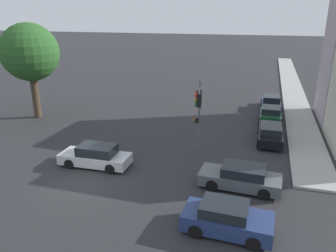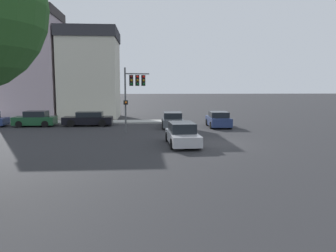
{
  "view_description": "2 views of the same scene",
  "coord_description": "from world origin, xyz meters",
  "px_view_note": "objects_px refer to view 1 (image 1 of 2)",
  "views": [
    {
      "loc": [
        9.92,
        -15.29,
        9.64
      ],
      "look_at": [
        3.64,
        5.44,
        2.18
      ],
      "focal_mm": 35.0,
      "sensor_mm": 36.0,
      "label": 1
    },
    {
      "loc": [
        -21.71,
        4.79,
        3.84
      ],
      "look_at": [
        0.9,
        3.16,
        1.1
      ],
      "focal_mm": 35.0,
      "sensor_mm": 36.0,
      "label": 2
    }
  ],
  "objects_px": {
    "street_tree": "(30,53)",
    "crossing_car_2": "(96,156)",
    "crossing_car_1": "(227,219)",
    "parked_car_0": "(270,133)",
    "parked_car_2": "(271,103)",
    "crossing_car_0": "(241,177)",
    "parked_car_1": "(270,115)",
    "traffic_signal": "(199,104)"
  },
  "relations": [
    {
      "from": "crossing_car_1",
      "to": "parked_car_2",
      "type": "height_order",
      "value": "crossing_car_1"
    },
    {
      "from": "street_tree",
      "to": "crossing_car_2",
      "type": "height_order",
      "value": "street_tree"
    },
    {
      "from": "crossing_car_0",
      "to": "crossing_car_1",
      "type": "xyz_separation_m",
      "value": [
        -0.26,
        -4.33,
        0.03
      ]
    },
    {
      "from": "parked_car_2",
      "to": "street_tree",
      "type": "bearing_deg",
      "value": 112.27
    },
    {
      "from": "street_tree",
      "to": "parked_car_2",
      "type": "xyz_separation_m",
      "value": [
        21.83,
        9.73,
        -5.54
      ]
    },
    {
      "from": "street_tree",
      "to": "parked_car_2",
      "type": "height_order",
      "value": "street_tree"
    },
    {
      "from": "traffic_signal",
      "to": "parked_car_0",
      "type": "height_order",
      "value": "traffic_signal"
    },
    {
      "from": "crossing_car_2",
      "to": "crossing_car_1",
      "type": "bearing_deg",
      "value": 151.72
    },
    {
      "from": "crossing_car_0",
      "to": "crossing_car_2",
      "type": "distance_m",
      "value": 9.47
    },
    {
      "from": "crossing_car_0",
      "to": "crossing_car_1",
      "type": "distance_m",
      "value": 4.34
    },
    {
      "from": "crossing_car_2",
      "to": "parked_car_1",
      "type": "relative_size",
      "value": 1.22
    },
    {
      "from": "crossing_car_1",
      "to": "parked_car_1",
      "type": "height_order",
      "value": "parked_car_1"
    },
    {
      "from": "crossing_car_1",
      "to": "traffic_signal",
      "type": "bearing_deg",
      "value": 113.46
    },
    {
      "from": "parked_car_1",
      "to": "street_tree",
      "type": "bearing_deg",
      "value": 102.65
    },
    {
      "from": "crossing_car_0",
      "to": "crossing_car_2",
      "type": "xyz_separation_m",
      "value": [
        -9.47,
        0.19,
        0.02
      ]
    },
    {
      "from": "parked_car_0",
      "to": "parked_car_2",
      "type": "bearing_deg",
      "value": -0.93
    },
    {
      "from": "parked_car_0",
      "to": "crossing_car_0",
      "type": "bearing_deg",
      "value": 168.02
    },
    {
      "from": "traffic_signal",
      "to": "crossing_car_2",
      "type": "distance_m",
      "value": 7.69
    },
    {
      "from": "crossing_car_0",
      "to": "crossing_car_2",
      "type": "height_order",
      "value": "crossing_car_2"
    },
    {
      "from": "crossing_car_1",
      "to": "parked_car_0",
      "type": "relative_size",
      "value": 0.87
    },
    {
      "from": "crossing_car_2",
      "to": "parked_car_2",
      "type": "relative_size",
      "value": 1.12
    },
    {
      "from": "street_tree",
      "to": "traffic_signal",
      "type": "distance_m",
      "value": 17.73
    },
    {
      "from": "traffic_signal",
      "to": "parked_car_2",
      "type": "distance_m",
      "value": 15.62
    },
    {
      "from": "parked_car_1",
      "to": "parked_car_2",
      "type": "relative_size",
      "value": 0.92
    },
    {
      "from": "crossing_car_0",
      "to": "parked_car_1",
      "type": "height_order",
      "value": "parked_car_1"
    },
    {
      "from": "street_tree",
      "to": "parked_car_1",
      "type": "height_order",
      "value": "street_tree"
    },
    {
      "from": "street_tree",
      "to": "crossing_car_1",
      "type": "height_order",
      "value": "street_tree"
    },
    {
      "from": "crossing_car_0",
      "to": "crossing_car_1",
      "type": "height_order",
      "value": "crossing_car_1"
    },
    {
      "from": "traffic_signal",
      "to": "crossing_car_2",
      "type": "bearing_deg",
      "value": 18.58
    },
    {
      "from": "parked_car_0",
      "to": "parked_car_2",
      "type": "xyz_separation_m",
      "value": [
        0.0,
        9.85,
        0.0
      ]
    },
    {
      "from": "crossing_car_0",
      "to": "parked_car_2",
      "type": "distance_m",
      "value": 18.07
    },
    {
      "from": "traffic_signal",
      "to": "parked_car_0",
      "type": "xyz_separation_m",
      "value": [
        4.91,
        4.63,
        -3.19
      ]
    },
    {
      "from": "crossing_car_1",
      "to": "parked_car_1",
      "type": "bearing_deg",
      "value": 86.29
    },
    {
      "from": "crossing_car_1",
      "to": "parked_car_2",
      "type": "relative_size",
      "value": 0.99
    },
    {
      "from": "crossing_car_1",
      "to": "crossing_car_2",
      "type": "relative_size",
      "value": 0.88
    },
    {
      "from": "traffic_signal",
      "to": "crossing_car_0",
      "type": "xyz_separation_m",
      "value": [
        3.32,
        -3.52,
        -3.2
      ]
    },
    {
      "from": "street_tree",
      "to": "crossing_car_1",
      "type": "bearing_deg",
      "value": -32.26
    },
    {
      "from": "traffic_signal",
      "to": "parked_car_1",
      "type": "relative_size",
      "value": 1.4
    },
    {
      "from": "street_tree",
      "to": "crossing_car_1",
      "type": "distance_m",
      "value": 24.25
    },
    {
      "from": "crossing_car_0",
      "to": "parked_car_2",
      "type": "height_order",
      "value": "parked_car_2"
    },
    {
      "from": "parked_car_0",
      "to": "parked_car_2",
      "type": "distance_m",
      "value": 9.85
    },
    {
      "from": "street_tree",
      "to": "traffic_signal",
      "type": "bearing_deg",
      "value": -15.67
    }
  ]
}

